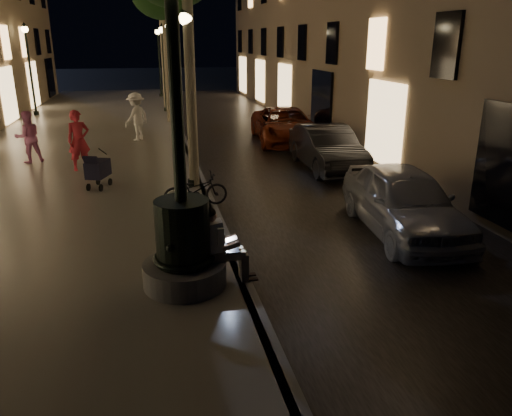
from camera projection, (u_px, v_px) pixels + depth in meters
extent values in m
plane|color=black|center=(184.00, 144.00, 20.77)|extent=(120.00, 120.00, 0.00)
cube|color=black|center=(255.00, 141.00, 21.37)|extent=(6.00, 45.00, 0.02)
cube|color=slate|center=(84.00, 146.00, 19.93)|extent=(8.00, 45.00, 0.20)
cube|color=#59595B|center=(184.00, 142.00, 20.74)|extent=(0.25, 45.00, 0.20)
cylinder|color=#59595B|center=(185.00, 274.00, 8.41)|extent=(1.40, 1.40, 0.40)
cylinder|color=black|center=(183.00, 232.00, 8.17)|extent=(0.90, 0.90, 1.10)
torus|color=black|center=(184.00, 257.00, 8.31)|extent=(1.04, 1.04, 0.10)
torus|color=black|center=(182.00, 209.00, 8.04)|extent=(0.89, 0.89, 0.09)
cylinder|color=black|center=(176.00, 99.00, 7.48)|extent=(0.20, 0.20, 3.20)
cube|color=tan|center=(217.00, 255.00, 8.43)|extent=(0.36, 0.24, 0.18)
cube|color=silver|center=(213.00, 237.00, 8.31)|extent=(0.45, 0.26, 0.57)
sphere|color=tan|center=(210.00, 216.00, 8.18)|extent=(0.21, 0.21, 0.21)
sphere|color=black|center=(210.00, 214.00, 8.17)|extent=(0.21, 0.21, 0.21)
cube|color=tan|center=(232.00, 256.00, 8.39)|extent=(0.46, 0.13, 0.14)
cube|color=tan|center=(230.00, 252.00, 8.56)|extent=(0.46, 0.13, 0.14)
cube|color=tan|center=(245.00, 268.00, 8.51)|extent=(0.13, 0.12, 0.49)
cube|color=tan|center=(243.00, 263.00, 8.68)|extent=(0.13, 0.12, 0.49)
cube|color=black|center=(250.00, 279.00, 8.61)|extent=(0.26, 0.10, 0.03)
cube|color=black|center=(248.00, 275.00, 8.78)|extent=(0.26, 0.10, 0.03)
cube|color=black|center=(232.00, 249.00, 8.45)|extent=(0.24, 0.33, 0.02)
cube|color=black|center=(222.00, 244.00, 8.39)|extent=(0.09, 0.33, 0.22)
cube|color=#B2C4FF|center=(223.00, 244.00, 8.39)|extent=(0.06, 0.30, 0.18)
cylinder|color=#6B604C|center=(191.00, 96.00, 13.37)|extent=(0.28, 0.28, 5.00)
cylinder|color=#6B604C|center=(178.00, 78.00, 18.92)|extent=(0.28, 0.28, 5.10)
cylinder|color=#6B604C|center=(168.00, 71.00, 24.48)|extent=(0.28, 0.28, 4.90)
cylinder|color=#6B604C|center=(164.00, 63.00, 30.01)|extent=(0.28, 0.28, 5.20)
cylinder|color=black|center=(193.00, 182.00, 14.13)|extent=(0.28, 0.28, 0.20)
cylinder|color=black|center=(190.00, 108.00, 13.46)|extent=(0.12, 0.12, 4.40)
sphere|color=#FFD88C|center=(186.00, 19.00, 12.74)|extent=(0.36, 0.36, 0.36)
cone|color=black|center=(185.00, 8.00, 12.66)|extent=(0.30, 0.30, 0.22)
cylinder|color=black|center=(175.00, 133.00, 21.54)|extent=(0.28, 0.28, 0.20)
cylinder|color=black|center=(173.00, 83.00, 20.86)|extent=(0.12, 0.12, 4.40)
sphere|color=#FFD88C|center=(170.00, 26.00, 20.14)|extent=(0.36, 0.36, 0.36)
cone|color=black|center=(169.00, 20.00, 20.06)|extent=(0.30, 0.30, 0.22)
cylinder|color=black|center=(167.00, 109.00, 28.94)|extent=(0.28, 0.28, 0.20)
cylinder|color=black|center=(164.00, 72.00, 28.27)|extent=(0.12, 0.12, 4.40)
sphere|color=#FFD88C|center=(162.00, 30.00, 27.54)|extent=(0.36, 0.36, 0.36)
cone|color=black|center=(162.00, 25.00, 27.46)|extent=(0.30, 0.30, 0.22)
cylinder|color=black|center=(161.00, 95.00, 36.34)|extent=(0.28, 0.28, 0.20)
cylinder|color=black|center=(160.00, 65.00, 35.67)|extent=(0.12, 0.12, 4.40)
sphere|color=#FFD88C|center=(158.00, 32.00, 34.95)|extent=(0.36, 0.36, 0.36)
cone|color=black|center=(157.00, 28.00, 34.87)|extent=(0.30, 0.30, 0.22)
cylinder|color=black|center=(36.00, 113.00, 27.51)|extent=(0.28, 0.28, 0.20)
cylinder|color=black|center=(31.00, 74.00, 26.83)|extent=(0.12, 0.12, 4.40)
sphere|color=#FFD88C|center=(25.00, 29.00, 26.11)|extent=(0.36, 0.36, 0.36)
cone|color=black|center=(24.00, 24.00, 26.03)|extent=(0.30, 0.30, 0.22)
cube|color=black|center=(98.00, 169.00, 13.78)|extent=(0.69, 0.87, 0.45)
cube|color=black|center=(91.00, 161.00, 13.35)|extent=(0.44, 0.30, 0.29)
cylinder|color=black|center=(88.00, 187.00, 13.67)|extent=(0.11, 0.20, 0.20)
cylinder|color=black|center=(101.00, 188.00, 13.62)|extent=(0.11, 0.20, 0.20)
cylinder|color=black|center=(98.00, 181.00, 14.23)|extent=(0.11, 0.20, 0.20)
cylinder|color=black|center=(110.00, 182.00, 14.18)|extent=(0.11, 0.20, 0.20)
cylinder|color=black|center=(103.00, 151.00, 14.03)|extent=(0.19, 0.43, 0.28)
imported|color=#A8AAAF|center=(404.00, 201.00, 11.05)|extent=(2.15, 4.53, 1.50)
imported|color=black|center=(327.00, 148.00, 16.55)|extent=(1.63, 4.42, 1.44)
imported|color=maroon|center=(285.00, 126.00, 20.87)|extent=(2.85, 5.39, 1.45)
imported|color=#AC222E|center=(79.00, 140.00, 15.62)|extent=(0.80, 0.66, 1.89)
imported|color=#C06598|center=(28.00, 137.00, 16.60)|extent=(1.03, 0.93, 1.72)
imported|color=white|center=(136.00, 117.00, 20.31)|extent=(1.35, 1.40, 1.92)
imported|color=black|center=(195.00, 190.00, 12.31)|extent=(1.65, 0.71, 0.84)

